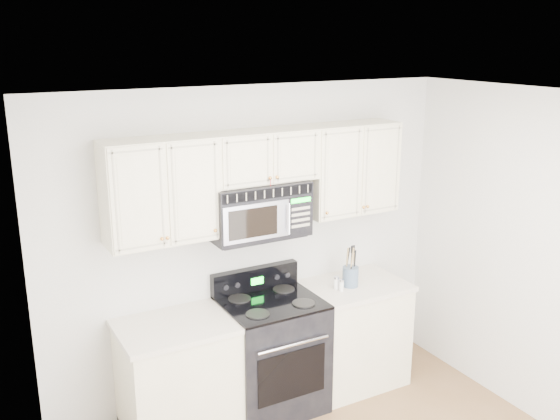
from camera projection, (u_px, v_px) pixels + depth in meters
room at (388, 331)px, 3.63m from camera, size 3.51×3.51×2.61m
base_cabinet_left at (178, 383)px, 4.70m from camera, size 0.86×0.65×0.92m
base_cabinet_right at (352, 336)px, 5.45m from camera, size 0.86×0.65×0.92m
range at (271, 352)px, 5.05m from camera, size 0.77×0.70×1.12m
upper_cabinets at (262, 174)px, 4.79m from camera, size 2.44×0.37×0.75m
microwave at (258, 210)px, 4.81m from camera, size 0.77×0.44×0.43m
utensil_crock at (350, 275)px, 5.24m from camera, size 0.14×0.14×0.36m
shaker_salt at (336, 283)px, 5.18m from camera, size 0.05×0.05×0.11m
shaker_pepper at (341, 285)px, 5.15m from camera, size 0.04×0.04×0.10m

